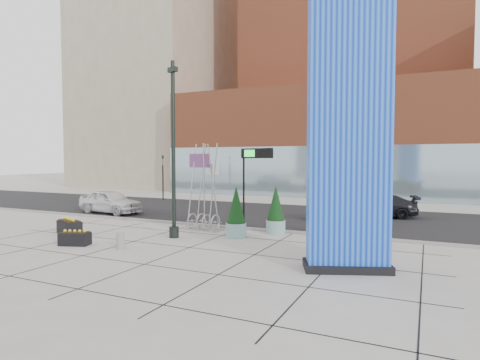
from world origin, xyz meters
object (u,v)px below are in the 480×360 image
at_px(blue_pylon, 348,134).
at_px(public_art_sculpture, 204,207).
at_px(concrete_bollard, 121,241).
at_px(car_silver_mid, 343,211).
at_px(lamp_post, 173,166).
at_px(overhead_street_sign, 257,160).
at_px(car_white_west, 110,202).

bearing_deg(blue_pylon, public_art_sculpture, 129.32).
height_order(public_art_sculpture, concrete_bollard, public_art_sculpture).
bearing_deg(car_silver_mid, lamp_post, 149.12).
relative_size(blue_pylon, car_silver_mid, 2.31).
distance_m(blue_pylon, overhead_street_sign, 7.88).
xyz_separation_m(public_art_sculpture, overhead_street_sign, (2.68, 0.80, 2.49)).
bearing_deg(lamp_post, car_silver_mid, 50.79).
distance_m(public_art_sculpture, car_silver_mid, 8.35).
bearing_deg(car_white_west, blue_pylon, -108.02).
bearing_deg(car_white_west, overhead_street_sign, -94.45).
xyz_separation_m(blue_pylon, concrete_bollard, (-9.17, -0.76, -4.26)).
bearing_deg(overhead_street_sign, lamp_post, -112.93).
xyz_separation_m(public_art_sculpture, concrete_bollard, (-0.88, -5.41, -0.87)).
bearing_deg(lamp_post, car_white_west, 149.37).
height_order(lamp_post, concrete_bollard, lamp_post).
relative_size(public_art_sculpture, concrete_bollard, 6.79).
bearing_deg(lamp_post, public_art_sculpture, 84.65).
distance_m(public_art_sculpture, car_white_west, 9.54).
height_order(blue_pylon, car_silver_mid, blue_pylon).
distance_m(overhead_street_sign, car_white_west, 12.30).
xyz_separation_m(overhead_street_sign, car_white_west, (-11.79, 2.00, -2.88)).
bearing_deg(public_art_sculpture, car_white_west, 167.33).
relative_size(overhead_street_sign, car_silver_mid, 1.04).
distance_m(overhead_street_sign, car_silver_mid, 6.63).
relative_size(public_art_sculpture, overhead_street_sign, 1.07).
relative_size(concrete_bollard, car_silver_mid, 0.16).
height_order(concrete_bollard, car_white_west, car_white_west).
height_order(public_art_sculpture, car_white_west, public_art_sculpture).
bearing_deg(public_art_sculpture, blue_pylon, -24.88).
height_order(lamp_post, public_art_sculpture, lamp_post).
height_order(blue_pylon, concrete_bollard, blue_pylon).
distance_m(lamp_post, concrete_bollard, 4.32).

